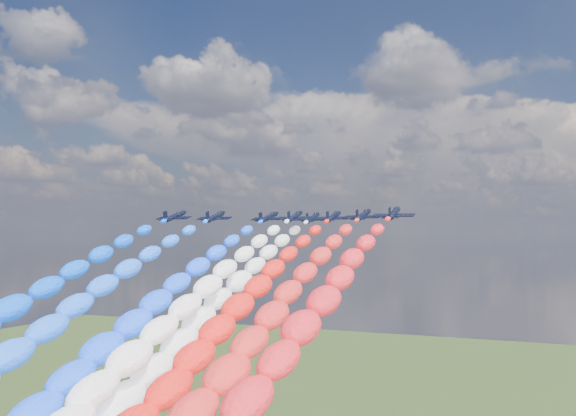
% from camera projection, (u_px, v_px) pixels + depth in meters
% --- Properties ---
extents(jet_0, '(9.17, 12.50, 5.60)m').
position_uv_depth(jet_0, '(175.00, 216.00, 169.81)').
color(jet_0, black).
extents(jet_1, '(9.61, 12.82, 5.60)m').
position_uv_depth(jet_1, '(215.00, 217.00, 173.40)').
color(jet_1, black).
extents(trail_1, '(6.96, 109.68, 48.66)m').
position_uv_depth(trail_1, '(60.00, 331.00, 120.96)').
color(trail_1, blue).
extents(jet_2, '(9.85, 12.98, 5.60)m').
position_uv_depth(jet_2, '(268.00, 217.00, 179.96)').
color(jet_2, black).
extents(trail_2, '(6.96, 109.68, 48.66)m').
position_uv_depth(trail_2, '(143.00, 326.00, 127.52)').
color(trail_2, '#184BFF').
extents(jet_3, '(9.64, 12.83, 5.60)m').
position_uv_depth(jet_3, '(295.00, 217.00, 171.56)').
color(jet_3, black).
extents(trail_3, '(6.96, 109.68, 48.66)m').
position_uv_depth(trail_3, '(172.00, 333.00, 119.12)').
color(trail_3, white).
extents(jet_4, '(9.40, 12.67, 5.60)m').
position_uv_depth(jet_4, '(313.00, 218.00, 185.93)').
color(jet_4, black).
extents(trail_4, '(6.96, 109.68, 48.66)m').
position_uv_depth(trail_4, '(210.00, 322.00, 133.49)').
color(trail_4, silver).
extents(jet_5, '(9.10, 12.45, 5.60)m').
position_uv_depth(jet_5, '(333.00, 217.00, 171.75)').
color(jet_5, black).
extents(trail_5, '(6.96, 109.68, 48.66)m').
position_uv_depth(trail_5, '(228.00, 333.00, 119.31)').
color(trail_5, red).
extents(jet_6, '(9.32, 12.61, 5.60)m').
position_uv_depth(jet_6, '(363.00, 215.00, 158.58)').
color(jet_6, black).
extents(trail_6, '(6.96, 109.68, 48.66)m').
position_uv_depth(trail_6, '(259.00, 345.00, 106.13)').
color(trail_6, red).
extents(jet_7, '(9.70, 12.88, 5.60)m').
position_uv_depth(jet_7, '(394.00, 213.00, 144.21)').
color(jet_7, black).
extents(trail_7, '(6.96, 109.68, 48.66)m').
position_uv_depth(trail_7, '(291.00, 363.00, 91.77)').
color(trail_7, red).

